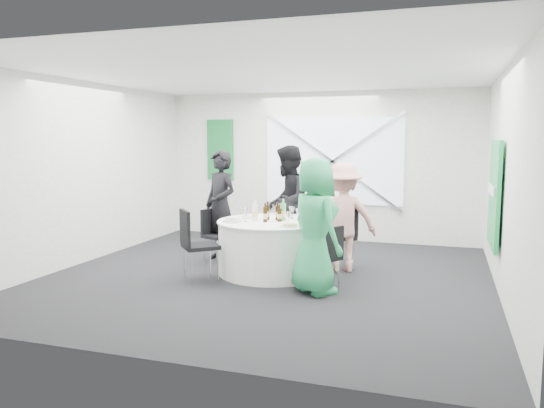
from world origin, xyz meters
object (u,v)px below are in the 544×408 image
(chair_back, at_px, (297,220))
(green_water_bottle, at_px, (283,212))
(person_man_back_left, at_px, (221,206))
(chair_front_left, at_px, (194,240))
(person_man_back, at_px, (288,202))
(clear_water_bottle, at_px, (255,212))
(chair_back_left, at_px, (214,231))
(person_woman_green, at_px, (315,226))
(banquet_table, at_px, (272,247))
(chair_front_right, at_px, (327,253))
(person_woman_pink, at_px, (343,218))
(chair_back_right, at_px, (343,230))

(chair_back, xyz_separation_m, green_water_bottle, (0.14, -1.21, 0.29))
(chair_back, height_order, person_man_back_left, person_man_back_left)
(chair_front_left, height_order, person_man_back, person_man_back)
(clear_water_bottle, bearing_deg, chair_front_left, -129.35)
(chair_back_left, bearing_deg, chair_front_left, -144.84)
(chair_back_left, bearing_deg, clear_water_bottle, -96.80)
(person_woman_green, bearing_deg, banquet_table, 0.00)
(person_man_back, xyz_separation_m, green_water_bottle, (0.23, -0.98, -0.02))
(chair_front_right, distance_m, person_man_back, 1.93)
(chair_front_left, relative_size, person_woman_pink, 0.62)
(person_man_back, distance_m, person_woman_green, 1.99)
(chair_front_right, xyz_separation_m, person_woman_pink, (0.00, 1.00, 0.31))
(person_man_back, xyz_separation_m, person_woman_pink, (1.00, -0.59, -0.12))
(banquet_table, relative_size, person_man_back_left, 0.90)
(chair_back_left, distance_m, clear_water_bottle, 1.08)
(chair_back, relative_size, chair_back_right, 1.02)
(chair_front_left, height_order, green_water_bottle, green_water_bottle)
(person_man_back_left, distance_m, clear_water_bottle, 0.98)
(chair_back_right, bearing_deg, green_water_bottle, -87.29)
(green_water_bottle, bearing_deg, person_man_back, 103.04)
(chair_back, distance_m, person_woman_green, 2.17)
(chair_back_left, height_order, chair_back_right, chair_back_right)
(chair_back_right, relative_size, clear_water_bottle, 3.35)
(banquet_table, distance_m, clear_water_bottle, 0.56)
(chair_front_right, relative_size, green_water_bottle, 2.64)
(green_water_bottle, bearing_deg, chair_front_right, -38.53)
(chair_back, height_order, person_woman_green, person_woman_green)
(green_water_bottle, distance_m, clear_water_bottle, 0.41)
(person_woman_pink, height_order, green_water_bottle, person_woman_pink)
(chair_back, bearing_deg, person_man_back, -110.64)
(chair_back_left, distance_m, person_woman_green, 2.32)
(banquet_table, bearing_deg, green_water_bottle, 17.00)
(person_man_back, xyz_separation_m, clear_water_bottle, (-0.18, -1.05, -0.03))
(banquet_table, distance_m, chair_back_left, 1.22)
(banquet_table, height_order, clear_water_bottle, clear_water_bottle)
(chair_back_left, bearing_deg, banquet_table, -90.00)
(person_woman_green, xyz_separation_m, clear_water_bottle, (-1.06, 0.73, 0.03))
(chair_back_left, xyz_separation_m, green_water_bottle, (1.27, -0.43, 0.41))
(chair_back, height_order, clear_water_bottle, clear_water_bottle)
(banquet_table, bearing_deg, chair_back_right, 33.15)
(chair_back, xyz_separation_m, person_woman_green, (0.79, -2.01, 0.25))
(banquet_table, xyz_separation_m, clear_water_bottle, (-0.25, -0.02, 0.49))
(person_woman_green, bearing_deg, person_woman_pink, -52.83)
(banquet_table, relative_size, person_man_back, 0.86)
(chair_back_left, distance_m, green_water_bottle, 1.40)
(chair_back_right, distance_m, chair_front_left, 2.23)
(person_woman_pink, relative_size, person_woman_green, 0.93)
(chair_front_right, xyz_separation_m, green_water_bottle, (-0.77, 0.62, 0.41))
(chair_front_right, xyz_separation_m, person_man_back_left, (-1.96, 1.13, 0.39))
(chair_back_left, height_order, person_woman_pink, person_woman_pink)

